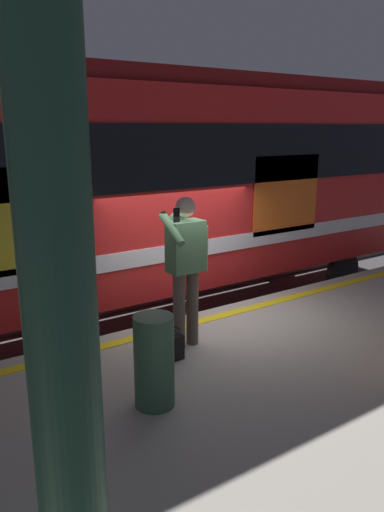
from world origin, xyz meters
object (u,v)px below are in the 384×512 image
object	(u,v)px
handbag	(168,346)
trash_bin	(154,361)
train_carriage	(118,179)
station_column	(53,219)
passenger	(185,260)

from	to	relation	value
handbag	trash_bin	bearing A→B (deg)	50.92
train_carriage	station_column	size ratio (longest dim) A/B	3.23
passenger	trash_bin	world-z (taller)	passenger
handbag	trash_bin	distance (m)	0.96
passenger	handbag	bearing A→B (deg)	29.22
train_carriage	handbag	size ratio (longest dim) A/B	38.20
station_column	trash_bin	bearing A→B (deg)	-133.11
train_carriage	passenger	world-z (taller)	train_carriage
train_carriage	passenger	bearing A→B (deg)	77.43
handbag	passenger	bearing A→B (deg)	-150.78
train_carriage	passenger	size ratio (longest dim) A/B	7.68
passenger	station_column	distance (m)	3.35
handbag	trash_bin	size ratio (longest dim) A/B	0.40
station_column	trash_bin	world-z (taller)	station_column
station_column	handbag	bearing A→B (deg)	-131.79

